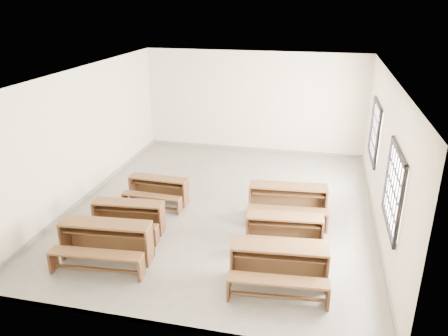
% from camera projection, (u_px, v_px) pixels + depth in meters
% --- Properties ---
extents(room, '(8.50, 8.50, 3.20)m').
position_uv_depth(room, '(228.00, 121.00, 9.75)').
color(room, gray).
rests_on(room, ground).
extents(desk_set_0, '(1.79, 1.03, 0.78)m').
position_uv_depth(desk_set_0, '(106.00, 239.00, 8.25)').
color(desk_set_0, brown).
rests_on(desk_set_0, ground).
extents(desk_set_1, '(1.57, 0.92, 0.68)m').
position_uv_depth(desk_set_1, '(128.00, 215.00, 9.29)').
color(desk_set_1, brown).
rests_on(desk_set_1, ground).
extents(desk_set_2, '(1.48, 0.81, 0.65)m').
position_uv_depth(desk_set_2, '(158.00, 188.00, 10.61)').
color(desk_set_2, brown).
rests_on(desk_set_2, ground).
extents(desk_set_3, '(1.74, 1.00, 0.75)m').
position_uv_depth(desk_set_3, '(279.00, 264.00, 7.52)').
color(desk_set_3, brown).
rests_on(desk_set_3, ground).
extents(desk_set_4, '(1.59, 0.94, 0.68)m').
position_uv_depth(desk_set_4, '(284.00, 230.00, 8.70)').
color(desk_set_4, brown).
rests_on(desk_set_4, ground).
extents(desk_set_5, '(1.82, 1.05, 0.79)m').
position_uv_depth(desk_set_5, '(288.00, 199.00, 9.85)').
color(desk_set_5, brown).
rests_on(desk_set_5, ground).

